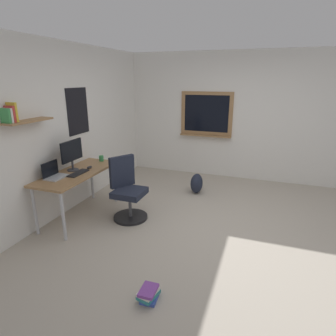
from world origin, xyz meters
TOP-DOWN VIEW (x-y plane):
  - ground_plane at (0.00, 0.00)m, footprint 5.20×5.20m
  - wall_back at (-0.00, 2.45)m, footprint 5.00×0.30m
  - wall_right at (2.45, 0.03)m, footprint 0.22×5.00m
  - desk at (-0.28, 2.08)m, footprint 1.45×0.59m
  - office_chair at (-0.06, 1.36)m, footprint 0.55×0.57m
  - laptop at (-0.60, 2.22)m, footprint 0.31×0.21m
  - monitor_primary at (-0.24, 2.17)m, footprint 0.46×0.17m
  - keyboard at (-0.35, 2.00)m, footprint 0.37×0.13m
  - computer_mouse at (-0.07, 2.00)m, footprint 0.10×0.06m
  - coffee_mug at (0.35, 2.05)m, footprint 0.08×0.08m
  - backpack at (1.25, 0.61)m, footprint 0.32×0.22m
  - book_stack_on_floor at (-1.56, 0.37)m, footprint 0.24×0.19m

SIDE VIEW (x-z plane):
  - ground_plane at x=0.00m, z-range 0.00..0.00m
  - book_stack_on_floor at x=-1.56m, z-range 0.00..0.13m
  - backpack at x=1.25m, z-range 0.00..0.37m
  - office_chair at x=-0.06m, z-range -0.07..0.88m
  - desk at x=-0.28m, z-range 0.29..1.01m
  - keyboard at x=-0.35m, z-range 0.73..0.75m
  - computer_mouse at x=-0.07m, z-range 0.73..0.76m
  - coffee_mug at x=0.35m, z-range 0.73..0.82m
  - laptop at x=-0.60m, z-range 0.67..0.89m
  - monitor_primary at x=-0.24m, z-range 0.76..1.23m
  - wall_right at x=2.45m, z-range 0.00..2.60m
  - wall_back at x=0.00m, z-range 0.00..2.60m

